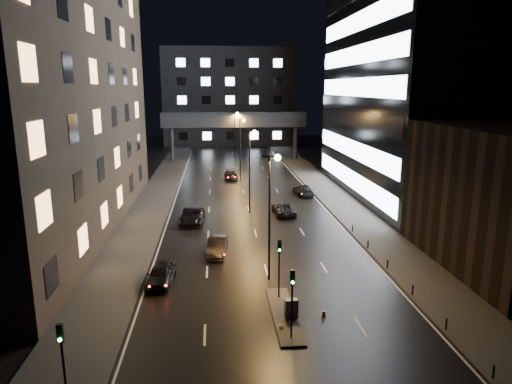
# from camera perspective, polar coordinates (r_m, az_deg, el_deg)

# --- Properties ---
(ground) EXTENTS (160.00, 160.00, 0.00)m
(ground) POSITION_cam_1_polar(r_m,az_deg,el_deg) (67.79, -1.58, 0.09)
(ground) COLOR black
(ground) RESTS_ON ground
(sidewalk_left) EXTENTS (5.00, 110.00, 0.15)m
(sidewalk_left) POSITION_cam_1_polar(r_m,az_deg,el_deg) (63.33, -12.64, -1.08)
(sidewalk_left) COLOR #383533
(sidewalk_left) RESTS_ON ground
(sidewalk_right) EXTENTS (5.00, 110.00, 0.15)m
(sidewalk_right) POSITION_cam_1_polar(r_m,az_deg,el_deg) (64.95, 9.79, -0.61)
(sidewalk_right) COLOR #383533
(sidewalk_right) RESTS_ON ground
(building_left) EXTENTS (15.00, 48.00, 40.00)m
(building_left) POSITION_cam_1_polar(r_m,az_deg,el_deg) (53.44, -26.51, 16.92)
(building_left) COLOR #2D2319
(building_left) RESTS_ON ground
(building_right_low) EXTENTS (10.00, 18.00, 12.00)m
(building_right_low) POSITION_cam_1_polar(r_m,az_deg,el_deg) (43.45, 28.71, -0.75)
(building_right_low) COLOR black
(building_right_low) RESTS_ON ground
(building_right_glass) EXTENTS (20.00, 36.00, 45.00)m
(building_right_glass) POSITION_cam_1_polar(r_m,az_deg,el_deg) (68.87, 20.97, 18.32)
(building_right_glass) COLOR black
(building_right_glass) RESTS_ON ground
(building_far) EXTENTS (34.00, 14.00, 25.00)m
(building_far) POSITION_cam_1_polar(r_m,az_deg,el_deg) (124.05, -3.37, 11.74)
(building_far) COLOR #333335
(building_far) RESTS_ON ground
(skybridge) EXTENTS (30.00, 3.00, 10.00)m
(skybridge) POSITION_cam_1_polar(r_m,az_deg,el_deg) (96.28, -2.77, 8.92)
(skybridge) COLOR #333335
(skybridge) RESTS_ON ground
(median_island) EXTENTS (1.60, 8.00, 0.15)m
(median_island) POSITION_cam_1_polar(r_m,az_deg,el_deg) (32.05, 3.50, -15.03)
(median_island) COLOR #383533
(median_island) RESTS_ON ground
(traffic_signal_near) EXTENTS (0.28, 0.34, 4.40)m
(traffic_signal_near) POSITION_cam_1_polar(r_m,az_deg,el_deg) (33.03, 2.92, -8.38)
(traffic_signal_near) COLOR black
(traffic_signal_near) RESTS_ON median_island
(traffic_signal_far) EXTENTS (0.28, 0.34, 4.40)m
(traffic_signal_far) POSITION_cam_1_polar(r_m,az_deg,el_deg) (28.04, 4.53, -12.45)
(traffic_signal_far) COLOR black
(traffic_signal_far) RESTS_ON median_island
(traffic_signal_corner) EXTENTS (0.28, 0.34, 4.40)m
(traffic_signal_corner) POSITION_cam_1_polar(r_m,az_deg,el_deg) (24.49, -23.07, -17.95)
(traffic_signal_corner) COLOR black
(traffic_signal_corner) RESTS_ON ground
(bollard_row) EXTENTS (0.12, 25.12, 0.90)m
(bollard_row) POSITION_cam_1_polar(r_m,az_deg,el_deg) (38.39, 17.46, -10.11)
(bollard_row) COLOR black
(bollard_row) RESTS_ON ground
(streetlight_near) EXTENTS (1.45, 0.50, 10.15)m
(streetlight_near) POSITION_cam_1_polar(r_m,az_deg,el_deg) (35.29, 1.96, -1.16)
(streetlight_near) COLOR black
(streetlight_near) RESTS_ON ground
(streetlight_mid_a) EXTENTS (1.45, 0.50, 10.15)m
(streetlight_mid_a) POSITION_cam_1_polar(r_m,az_deg,el_deg) (54.80, -0.64, 3.93)
(streetlight_mid_a) COLOR black
(streetlight_mid_a) RESTS_ON ground
(streetlight_mid_b) EXTENTS (1.45, 0.50, 10.15)m
(streetlight_mid_b) POSITION_cam_1_polar(r_m,az_deg,el_deg) (74.58, -1.88, 6.33)
(streetlight_mid_b) COLOR black
(streetlight_mid_b) RESTS_ON ground
(streetlight_far) EXTENTS (1.45, 0.50, 10.15)m
(streetlight_far) POSITION_cam_1_polar(r_m,az_deg,el_deg) (94.44, -2.60, 7.73)
(streetlight_far) COLOR black
(streetlight_far) RESTS_ON ground
(car_away_a) EXTENTS (2.34, 4.80, 1.58)m
(car_away_a) POSITION_cam_1_polar(r_m,az_deg,el_deg) (37.17, -11.82, -9.98)
(car_away_a) COLOR black
(car_away_a) RESTS_ON ground
(car_away_b) EXTENTS (2.20, 4.96, 1.58)m
(car_away_b) POSITION_cam_1_polar(r_m,az_deg,el_deg) (42.55, -4.89, -6.75)
(car_away_b) COLOR black
(car_away_b) RESTS_ON ground
(car_away_c) EXTENTS (2.91, 5.80, 1.57)m
(car_away_c) POSITION_cam_1_polar(r_m,az_deg,el_deg) (52.52, -7.99, -2.99)
(car_away_c) COLOR black
(car_away_c) RESTS_ON ground
(car_away_d) EXTENTS (2.31, 5.04, 1.43)m
(car_away_d) POSITION_cam_1_polar(r_m,az_deg,el_deg) (76.63, -3.15, 2.12)
(car_away_d) COLOR black
(car_away_d) RESTS_ON ground
(car_toward_a) EXTENTS (2.61, 5.19, 1.41)m
(car_toward_a) POSITION_cam_1_polar(r_m,az_deg,el_deg) (55.34, 3.46, -2.14)
(car_toward_a) COLOR black
(car_toward_a) RESTS_ON ground
(car_toward_b) EXTENTS (2.55, 5.27, 1.48)m
(car_toward_b) POSITION_cam_1_polar(r_m,az_deg,el_deg) (65.62, 5.92, 0.25)
(car_toward_b) COLOR black
(car_toward_b) RESTS_ON ground
(utility_cabinet) EXTENTS (0.91, 0.58, 1.28)m
(utility_cabinet) POSITION_cam_1_polar(r_m,az_deg,el_deg) (31.31, 4.42, -14.29)
(utility_cabinet) COLOR #4C4C4E
(utility_cabinet) RESTS_ON median_island
(cone_a) EXTENTS (0.42, 0.42, 0.54)m
(cone_a) POSITION_cam_1_polar(r_m,az_deg,el_deg) (32.16, 8.46, -14.66)
(cone_a) COLOR orange
(cone_a) RESTS_ON ground
(cone_b) EXTENTS (0.34, 0.34, 0.49)m
(cone_b) POSITION_cam_1_polar(r_m,az_deg,el_deg) (30.28, 3.10, -16.45)
(cone_b) COLOR #EA470C
(cone_b) RESTS_ON ground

